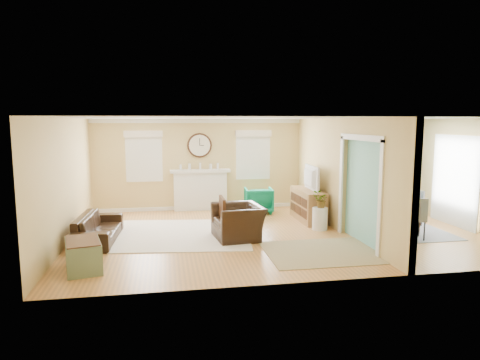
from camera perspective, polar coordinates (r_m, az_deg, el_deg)
The scene contains 29 objects.
floor at distance 9.85m, azimuth 4.93°, elevation -7.06°, with size 9.00×9.00×0.00m, color #AB733F.
wall_back at distance 12.51m, azimuth 1.47°, elevation 2.20°, with size 9.00×0.02×2.60m, color tan.
wall_front at distance 6.78m, azimuth 11.56°, elevation -2.74°, with size 9.00×0.02×2.60m, color tan.
wall_left at distance 9.50m, azimuth -22.22°, elevation -0.17°, with size 0.02×6.00×2.60m, color tan.
wall_right at distance 11.60m, azimuth 27.03°, elevation 0.91°, with size 0.02×6.00×2.60m, color tan.
ceiling at distance 9.52m, azimuth 5.11°, elevation 8.24°, with size 9.00×6.00×0.02m, color white.
partition at distance 10.35m, azimuth 12.73°, elevation 1.15°, with size 0.17×6.00×2.60m.
fireplace at distance 12.27m, azimuth -5.31°, elevation -1.25°, with size 1.70×0.30×1.17m.
wall_clock at distance 12.22m, azimuth -5.42°, elevation 4.62°, with size 0.70×0.07×0.70m.
window_left at distance 12.20m, azimuth -12.69°, elevation 3.56°, with size 1.05×0.13×1.42m.
window_right at distance 12.44m, azimuth 1.75°, elevation 3.82°, with size 1.05×0.13×1.42m.
french_doors at distance 11.60m, azimuth 26.78°, elevation -0.08°, with size 0.06×1.70×2.20m.
pendant at distance 10.71m, azimuth 20.86°, elevation 5.58°, with size 0.30×0.30×0.55m.
rug_cream at distance 9.80m, azimuth -8.24°, elevation -7.15°, with size 3.17×2.74×0.02m, color beige.
rug_jute at distance 8.57m, azimuth 10.81°, elevation -9.42°, with size 2.16×1.77×0.01m, color tan.
rug_grey at distance 10.95m, azimuth 18.70°, elevation -5.90°, with size 2.30×2.88×0.01m, color slate.
sofa at distance 9.61m, azimuth -18.38°, elevation -6.07°, with size 1.95×0.76×0.57m, color black.
eames_chair at distance 9.30m, azimuth -0.23°, elevation -5.59°, with size 1.13×0.99×0.73m, color black.
green_chair at distance 11.91m, azimuth 2.50°, elevation -2.71°, with size 0.75×0.77×0.70m, color #0F6F54.
trunk at distance 7.89m, azimuth -20.17°, elevation -9.36°, with size 0.75×1.01×0.52m.
credenza at distance 11.09m, azimuth 9.03°, elevation -3.32°, with size 0.51×1.51×0.80m.
tv at distance 10.97m, azimuth 9.02°, elevation 0.31°, with size 1.07×0.14×0.62m, color black.
garden_stool at distance 10.23m, azimuth 10.60°, elevation -5.09°, with size 0.36×0.36×0.52m, color white.
potted_plant at distance 10.14m, azimuth 10.67°, elevation -2.59°, with size 0.35×0.30×0.38m, color #337F33.
dining_table at distance 10.88m, azimuth 18.77°, elevation -4.36°, with size 1.74×0.97×0.61m, color #3E2116.
dining_chair_n at distance 11.74m, azimuth 16.62°, elevation -2.28°, with size 0.49×0.49×0.91m.
dining_chair_s at distance 9.96m, azimuth 22.25°, elevation -4.26°, with size 0.49×0.49×0.92m.
dining_chair_w at distance 10.64m, azimuth 15.95°, elevation -2.95°, with size 0.45×0.45×1.01m.
dining_chair_e at distance 11.23m, azimuth 22.01°, elevation -3.11°, with size 0.43×0.43×0.86m.
Camera 1 is at (-2.47, -9.20, 2.53)m, focal length 32.00 mm.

